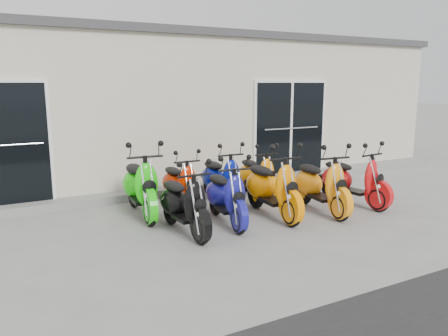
{
  "coord_description": "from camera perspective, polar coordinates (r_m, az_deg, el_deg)",
  "views": [
    {
      "loc": [
        -3.59,
        -6.15,
        2.25
      ],
      "look_at": [
        0.0,
        0.6,
        0.75
      ],
      "focal_mm": 35.0,
      "sensor_mm": 36.0,
      "label": 1
    }
  ],
  "objects": [
    {
      "name": "scooter_front_black",
      "position": [
        6.56,
        -5.33,
        -3.54
      ],
      "size": [
        0.64,
        1.64,
        1.19
      ],
      "primitive_type": null,
      "rotation": [
        0.0,
        0.0,
        0.04
      ],
      "color": "black",
      "rests_on": "ground"
    },
    {
      "name": "roof_cap",
      "position": [
        11.95,
        -10.83,
        15.84
      ],
      "size": [
        14.2,
        6.2,
        0.16
      ],
      "primitive_type": "cube",
      "color": "#3F3F42",
      "rests_on": "building"
    },
    {
      "name": "scooter_back_green",
      "position": [
        7.52,
        -10.92,
        -1.2
      ],
      "size": [
        0.79,
        1.87,
        1.35
      ],
      "primitive_type": null,
      "rotation": [
        0.0,
        0.0,
        -0.07
      ],
      "color": "#1AE40B",
      "rests_on": "ground"
    },
    {
      "name": "scooter_back_red",
      "position": [
        7.94,
        -5.8,
        -1.24
      ],
      "size": [
        0.56,
        1.52,
        1.12
      ],
      "primitive_type": null,
      "rotation": [
        0.0,
        0.0,
        0.0
      ],
      "color": "red",
      "rests_on": "ground"
    },
    {
      "name": "scooter_back_blue",
      "position": [
        8.23,
        -0.35,
        -0.47
      ],
      "size": [
        0.6,
        1.63,
        1.2
      ],
      "primitive_type": null,
      "rotation": [
        0.0,
        0.0,
        -0.01
      ],
      "color": "navy",
      "rests_on": "ground"
    },
    {
      "name": "scooter_front_blue",
      "position": [
        6.98,
        0.23,
        -2.62
      ],
      "size": [
        0.79,
        1.67,
        1.19
      ],
      "primitive_type": null,
      "rotation": [
        0.0,
        0.0,
        -0.13
      ],
      "color": "navy",
      "rests_on": "ground"
    },
    {
      "name": "door_left",
      "position": [
        8.39,
        -25.17,
        3.27
      ],
      "size": [
        1.07,
        0.08,
        2.22
      ],
      "primitive_type": "cube",
      "color": "black",
      "rests_on": "front_step"
    },
    {
      "name": "building",
      "position": [
        11.92,
        -10.54,
        7.78
      ],
      "size": [
        14.0,
        6.0,
        3.2
      ],
      "primitive_type": "cube",
      "color": "beige",
      "rests_on": "ground"
    },
    {
      "name": "front_step",
      "position": [
        9.19,
        -4.17,
        -2.63
      ],
      "size": [
        14.0,
        0.4,
        0.15
      ],
      "primitive_type": "cube",
      "color": "gray",
      "rests_on": "ground"
    },
    {
      "name": "ground",
      "position": [
        7.47,
        2.18,
        -6.44
      ],
      "size": [
        80.0,
        80.0,
        0.0
      ],
      "primitive_type": "plane",
      "color": "gray",
      "rests_on": "ground"
    },
    {
      "name": "scooter_front_red",
      "position": [
        8.42,
        16.55,
        -0.56
      ],
      "size": [
        0.82,
        1.73,
        1.23
      ],
      "primitive_type": null,
      "rotation": [
        0.0,
        0.0,
        0.13
      ],
      "color": "red",
      "rests_on": "ground"
    },
    {
      "name": "scooter_front_orange_a",
      "position": [
        7.39,
        6.28,
        -1.41
      ],
      "size": [
        0.76,
        1.82,
        1.32
      ],
      "primitive_type": null,
      "rotation": [
        0.0,
        0.0,
        -0.06
      ],
      "color": "#FE8700",
      "rests_on": "ground"
    },
    {
      "name": "door_right",
      "position": [
        10.42,
        8.64,
        5.51
      ],
      "size": [
        2.02,
        0.08,
        2.22
      ],
      "primitive_type": "cube",
      "color": "black",
      "rests_on": "front_step"
    },
    {
      "name": "scooter_back_yellow",
      "position": [
        8.69,
        4.38,
        -0.14
      ],
      "size": [
        0.64,
        1.55,
        1.12
      ],
      "primitive_type": null,
      "rotation": [
        0.0,
        0.0,
        -0.06
      ],
      "color": "#FF8D01",
      "rests_on": "ground"
    },
    {
      "name": "scooter_front_orange_b",
      "position": [
        7.81,
        12.54,
        -1.11
      ],
      "size": [
        0.83,
        1.78,
        1.27
      ],
      "primitive_type": null,
      "rotation": [
        0.0,
        0.0,
        -0.12
      ],
      "color": "orange",
      "rests_on": "ground"
    }
  ]
}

